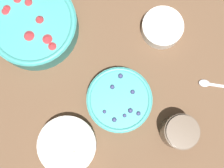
{
  "coord_description": "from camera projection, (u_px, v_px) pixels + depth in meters",
  "views": [
    {
      "loc": [
        0.12,
        0.16,
        0.9
      ],
      "look_at": [
        0.09,
        0.04,
        0.04
      ],
      "focal_mm": 50.0,
      "sensor_mm": 36.0,
      "label": 1
    }
  ],
  "objects": [
    {
      "name": "ground_plane",
      "position": [
        138.0,
        65.0,
        0.92
      ],
      "size": [
        4.0,
        4.0,
        0.0
      ],
      "primitive_type": "plane",
      "color": "brown"
    },
    {
      "name": "bowl_strawberries",
      "position": [
        33.0,
        25.0,
        0.9
      ],
      "size": [
        0.26,
        0.26,
        0.09
      ],
      "color": "teal",
      "rests_on": "ground_plane"
    },
    {
      "name": "bowl_blueberries",
      "position": [
        119.0,
        100.0,
        0.87
      ],
      "size": [
        0.18,
        0.18,
        0.06
      ],
      "color": "teal",
      "rests_on": "ground_plane"
    },
    {
      "name": "bowl_bananas",
      "position": [
        67.0,
        145.0,
        0.86
      ],
      "size": [
        0.16,
        0.16,
        0.05
      ],
      "color": "silver",
      "rests_on": "ground_plane"
    },
    {
      "name": "bowl_cream",
      "position": [
        162.0,
        27.0,
        0.91
      ],
      "size": [
        0.12,
        0.12,
        0.05
      ],
      "color": "white",
      "rests_on": "ground_plane"
    },
    {
      "name": "jar_chocolate",
      "position": [
        179.0,
        132.0,
        0.85
      ],
      "size": [
        0.09,
        0.09,
        0.1
      ],
      "color": "brown",
      "rests_on": "ground_plane"
    },
    {
      "name": "spoon",
      "position": [
        213.0,
        85.0,
        0.91
      ],
      "size": [
        0.13,
        0.07,
        0.01
      ],
      "color": "silver",
      "rests_on": "ground_plane"
    }
  ]
}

